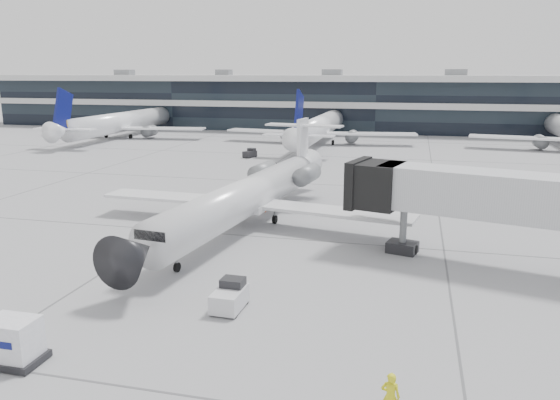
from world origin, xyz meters
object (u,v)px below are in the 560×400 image
(regional_jet, at_px, (250,194))
(ramp_worker, at_px, (390,397))
(baggage_tug, at_px, (230,297))
(cargo_uld, at_px, (13,342))
(jet_bridge, at_px, (520,199))

(regional_jet, distance_m, ramp_worker, 25.38)
(ramp_worker, distance_m, baggage_tug, 11.06)
(baggage_tug, distance_m, cargo_uld, 9.93)
(regional_jet, height_order, baggage_tug, regional_jet)
(regional_jet, distance_m, baggage_tug, 15.59)
(jet_bridge, relative_size, baggage_tug, 8.00)
(ramp_worker, bearing_deg, jet_bridge, -107.51)
(jet_bridge, bearing_deg, regional_jet, 177.93)
(regional_jet, xyz_separation_m, baggage_tug, (3.52, -15.08, -1.85))
(regional_jet, bearing_deg, cargo_uld, -91.82)
(baggage_tug, bearing_deg, ramp_worker, -39.83)
(jet_bridge, xyz_separation_m, cargo_uld, (-21.70, -16.58, -3.49))
(regional_jet, bearing_deg, baggage_tug, -70.11)
(baggage_tug, height_order, cargo_uld, cargo_uld)
(jet_bridge, distance_m, baggage_tug, 17.97)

